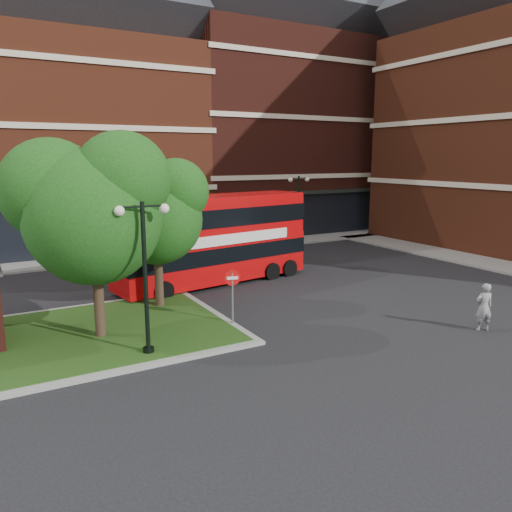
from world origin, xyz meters
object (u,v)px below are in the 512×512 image
bus (214,234)px  car_white (247,240)px  car_silver (138,248)px  woman (484,307)px

bus → car_white: 8.91m
bus → car_white: (5.54, 6.75, -1.78)m
bus → car_silver: bearing=93.5°
woman → car_silver: bearing=-47.1°
woman → car_silver: woman is taller
bus → woman: (5.75, -11.25, -1.66)m
woman → car_silver: (-7.45, 18.92, -0.13)m
woman → car_silver: 20.33m
car_silver → woman: bearing=-154.4°
bus → car_white: size_ratio=2.21×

